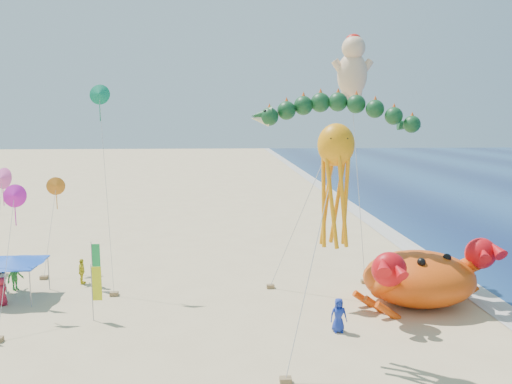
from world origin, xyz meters
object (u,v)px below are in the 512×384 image
dragon_kite (336,117)px  canopy_blue (13,260)px  octopus_kite (335,176)px  crab_inflatable (420,277)px  cherub_kite (353,67)px

dragon_kite → canopy_blue: 21.67m
dragon_kite → octopus_kite: bearing=-102.6°
canopy_blue → crab_inflatable: bearing=-6.1°
crab_inflatable → dragon_kite: dragon_kite is taller
dragon_kite → cherub_kite: cherub_kite is taller
crab_inflatable → cherub_kite: size_ratio=0.54×
crab_inflatable → octopus_kite: bearing=-138.4°
cherub_kite → canopy_blue: 25.57m
octopus_kite → cherub_kite: bearing=72.9°
crab_inflatable → cherub_kite: (-2.56, 7.21, 12.88)m
dragon_kite → octopus_kite: 8.82m
crab_inflatable → cherub_kite: cherub_kite is taller
dragon_kite → canopy_blue: (-19.85, 0.25, -8.71)m
cherub_kite → octopus_kite: 14.96m
crab_inflatable → octopus_kite: octopus_kite is taller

